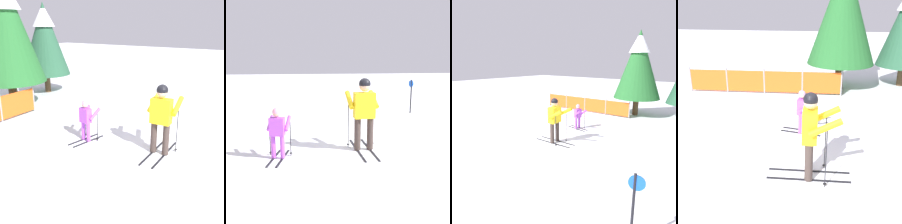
% 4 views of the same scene
% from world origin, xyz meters
% --- Properties ---
extents(ground_plane, '(60.00, 60.00, 0.00)m').
position_xyz_m(ground_plane, '(0.00, 0.00, 0.00)').
color(ground_plane, white).
extents(skier_adult, '(1.69, 0.77, 1.77)m').
position_xyz_m(skier_adult, '(0.06, 0.21, 1.06)').
color(skier_adult, black).
rests_on(skier_adult, ground_plane).
extents(skier_child, '(1.13, 0.55, 1.17)m').
position_xyz_m(skier_child, '(-0.31, 2.24, 0.69)').
color(skier_child, black).
rests_on(skier_child, ground_plane).
extents(trail_marker, '(0.27, 0.10, 1.35)m').
position_xyz_m(trail_marker, '(4.35, -2.63, 0.84)').
color(trail_marker, black).
rests_on(trail_marker, ground_plane).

